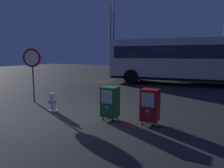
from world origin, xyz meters
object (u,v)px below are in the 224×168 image
stop_sign (32,64)px  street_light_near_left (114,27)px  newspaper_box_primary (110,102)px  newspaper_box_secondary (150,105)px  bus_far (219,58)px  fire_hydrant (53,102)px  bus_near (191,59)px  street_light_far_left (111,34)px

stop_sign → street_light_near_left: bearing=104.6°
newspaper_box_primary → newspaper_box_secondary: size_ratio=1.00×
street_light_near_left → newspaper_box_secondary: bearing=-58.3°
newspaper_box_secondary → bus_far: (1.20, 13.41, 1.14)m
fire_hydrant → bus_far: (4.62, 13.69, 1.36)m
fire_hydrant → stop_sign: (-1.77, 0.72, 1.25)m
street_light_near_left → stop_sign: bearing=-75.4°
bus_near → bus_far: size_ratio=1.00×
newspaper_box_secondary → street_light_near_left: bearing=121.7°
newspaper_box_secondary → street_light_far_left: bearing=122.5°
newspaper_box_primary → bus_far: size_ratio=0.10×
newspaper_box_secondary → bus_far: 13.52m
fire_hydrant → newspaper_box_secondary: (3.42, 0.28, 0.22)m
stop_sign → bus_far: 14.47m
fire_hydrant → street_light_far_left: (-6.45, 15.79, 3.92)m
fire_hydrant → newspaper_box_secondary: 3.44m
fire_hydrant → street_light_far_left: street_light_far_left is taller
newspaper_box_secondary → street_light_near_left: 17.24m
fire_hydrant → bus_near: (3.13, 9.36, 1.36)m
bus_near → street_light_near_left: 10.41m
bus_near → stop_sign: bearing=-125.8°
stop_sign → street_light_near_left: size_ratio=0.26×
newspaper_box_primary → street_light_far_left: (-8.67, 15.69, 3.71)m
newspaper_box_secondary → bus_near: 9.15m
street_light_near_left → street_light_far_left: (-1.09, 1.30, -0.57)m
street_light_near_left → street_light_far_left: 1.79m
bus_near → street_light_near_left: bearing=142.6°
stop_sign → street_light_far_left: bearing=107.2°
bus_near → street_light_far_left: 11.82m
bus_near → bus_far: 4.58m
newspaper_box_secondary → street_light_far_left: 18.76m
bus_far → street_light_near_left: bearing=171.2°
stop_sign → bus_far: bearing=63.8°
newspaper_box_primary → bus_near: (0.91, 9.25, 1.14)m
street_light_far_left → fire_hydrant: bearing=-67.8°
newspaper_box_secondary → stop_sign: stop_sign is taller
bus_near → street_light_far_left: size_ratio=1.44×
fire_hydrant → street_light_near_left: (-5.35, 14.49, 4.50)m
bus_near → street_light_far_left: (-9.58, 6.44, 2.57)m
stop_sign → bus_far: bus_far is taller
newspaper_box_primary → newspaper_box_secondary: (1.20, 0.17, 0.00)m
bus_near → newspaper_box_primary: bearing=-101.8°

